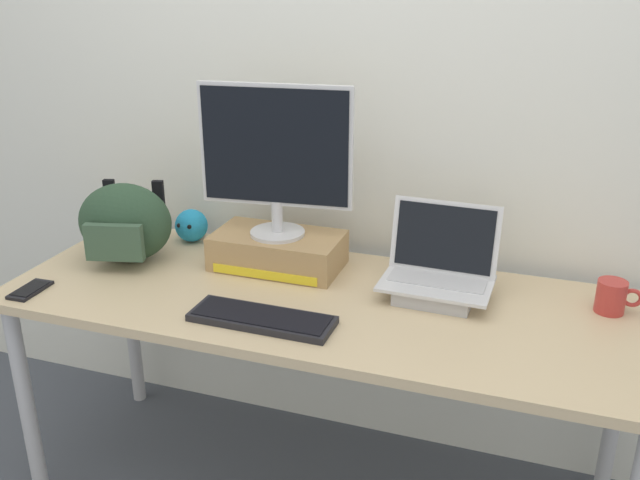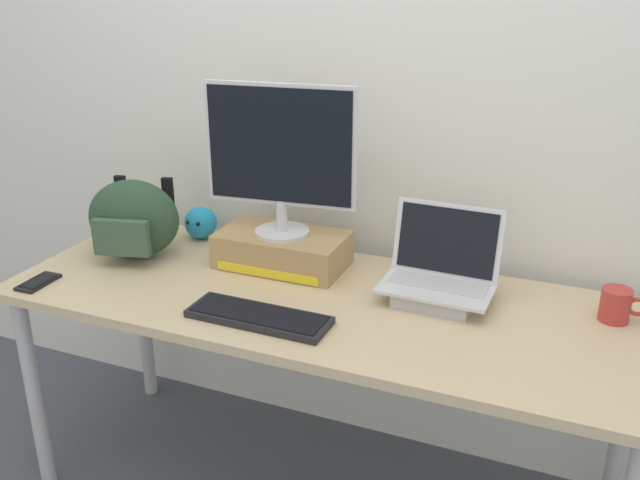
{
  "view_description": "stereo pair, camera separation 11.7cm",
  "coord_description": "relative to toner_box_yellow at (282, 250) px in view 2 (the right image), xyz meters",
  "views": [
    {
      "loc": [
        0.6,
        -1.76,
        1.67
      ],
      "look_at": [
        0.0,
        0.0,
        0.93
      ],
      "focal_mm": 38.96,
      "sensor_mm": 36.0,
      "label": 1
    },
    {
      "loc": [
        0.71,
        -1.72,
        1.67
      ],
      "look_at": [
        0.0,
        0.0,
        0.93
      ],
      "focal_mm": 38.96,
      "sensor_mm": 36.0,
      "label": 2
    }
  ],
  "objects": [
    {
      "name": "desk",
      "position": [
        0.2,
        -0.16,
        -0.13
      ],
      "size": [
        1.9,
        0.71,
        0.75
      ],
      "color": "tan",
      "rests_on": "ground"
    },
    {
      "name": "external_keyboard",
      "position": [
        0.1,
        -0.37,
        -0.04
      ],
      "size": [
        0.41,
        0.14,
        0.02
      ],
      "rotation": [
        0.0,
        0.0,
        -0.01
      ],
      "color": "black",
      "rests_on": "desk"
    },
    {
      "name": "open_laptop",
      "position": [
        0.53,
        -0.05,
        -0.0
      ],
      "size": [
        0.33,
        0.23,
        0.27
      ],
      "rotation": [
        0.0,
        0.0,
        -0.03
      ],
      "color": "#ADADB2",
      "rests_on": "desk"
    },
    {
      "name": "cell_phone",
      "position": [
        -0.64,
        -0.42,
        -0.05
      ],
      "size": [
        0.07,
        0.14,
        0.01
      ],
      "rotation": [
        0.0,
        0.0,
        0.02
      ],
      "color": "black",
      "rests_on": "desk"
    },
    {
      "name": "messenger_backpack",
      "position": [
        -0.49,
        -0.11,
        0.08
      ],
      "size": [
        0.35,
        0.28,
        0.26
      ],
      "rotation": [
        0.0,
        0.0,
        0.25
      ],
      "color": "#28422D",
      "rests_on": "desk"
    },
    {
      "name": "toner_box_yellow",
      "position": [
        0.0,
        0.0,
        0.0
      ],
      "size": [
        0.41,
        0.23,
        0.11
      ],
      "color": "#A88456",
      "rests_on": "desk"
    },
    {
      "name": "desktop_monitor",
      "position": [
        0.0,
        -0.0,
        0.32
      ],
      "size": [
        0.48,
        0.18,
        0.48
      ],
      "rotation": [
        0.0,
        0.0,
        0.11
      ],
      "color": "silver",
      "rests_on": "toner_box_yellow"
    },
    {
      "name": "plush_toy",
      "position": [
        -0.38,
        0.11,
        0.0
      ],
      "size": [
        0.12,
        0.12,
        0.12
      ],
      "color": "#2393CC",
      "rests_on": "desk"
    },
    {
      "name": "coffee_mug",
      "position": [
        1.01,
        0.01,
        -0.01
      ],
      "size": [
        0.12,
        0.08,
        0.09
      ],
      "color": "#B2332D",
      "rests_on": "desk"
    },
    {
      "name": "back_wall",
      "position": [
        0.2,
        0.29,
        0.49
      ],
      "size": [
        7.0,
        0.1,
        2.6
      ],
      "primitive_type": "cube",
      "color": "silver",
      "rests_on": "ground"
    }
  ]
}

